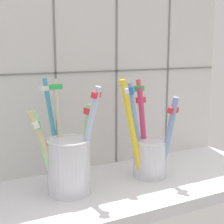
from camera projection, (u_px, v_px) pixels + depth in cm
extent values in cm
cube|color=silver|center=(114.00, 191.00, 61.26)|extent=(64.00, 22.00, 2.00)
cube|color=silver|center=(85.00, 65.00, 67.71)|extent=(64.00, 2.00, 45.00)
cube|color=gray|center=(55.00, 66.00, 63.80)|extent=(0.30, 0.20, 45.00)
cube|color=gray|center=(117.00, 64.00, 69.72)|extent=(0.30, 0.20, 45.00)
cube|color=gray|center=(168.00, 63.00, 75.65)|extent=(0.30, 0.20, 45.00)
cube|color=gray|center=(87.00, 72.00, 67.00)|extent=(64.00, 0.20, 0.30)
cylinder|color=silver|center=(69.00, 167.00, 57.27)|extent=(7.04, 7.04, 8.97)
torus|color=silver|center=(68.00, 140.00, 56.45)|extent=(7.19, 7.19, 0.50)
cylinder|color=silver|center=(87.00, 140.00, 55.86)|extent=(4.14, 4.61, 17.75)
cube|color=#E5333F|center=(96.00, 95.00, 53.85)|extent=(2.22, 2.11, 1.09)
cylinder|color=#469FC6|center=(54.00, 132.00, 59.95)|extent=(2.21, 5.42, 18.35)
cube|color=white|center=(46.00, 89.00, 59.88)|extent=(2.74, 1.56, 1.04)
cylinder|color=#9EED9D|center=(45.00, 153.00, 55.56)|extent=(4.33, 2.04, 13.87)
cube|color=green|center=(37.00, 124.00, 54.45)|extent=(1.68, 2.62, 1.17)
cylinder|color=beige|center=(60.00, 134.00, 58.48)|extent=(0.89, 4.59, 18.35)
cube|color=green|center=(56.00, 87.00, 58.41)|extent=(2.15, 1.00, 0.98)
cylinder|color=#81D97F|center=(85.00, 148.00, 57.26)|extent=(2.39, 1.09, 14.46)
cube|color=#E5333F|center=(88.00, 111.00, 56.47)|extent=(1.06, 1.92, 1.08)
cylinder|color=beige|center=(47.00, 153.00, 55.39)|extent=(6.02, 1.75, 14.11)
cube|color=white|center=(35.00, 124.00, 53.93)|extent=(1.48, 2.43, 1.22)
cylinder|color=silver|center=(150.00, 159.00, 64.94)|extent=(6.20, 6.20, 6.80)
torus|color=silver|center=(151.00, 141.00, 64.32)|extent=(6.39, 6.39, 0.50)
cylinder|color=#E43D6F|center=(143.00, 130.00, 66.17)|extent=(1.00, 3.81, 16.09)
cube|color=#E5333F|center=(141.00, 100.00, 65.95)|extent=(1.84, 0.85, 1.18)
cylinder|color=yellow|center=(132.00, 130.00, 61.74)|extent=(4.92, 1.87, 18.21)
cube|color=white|center=(125.00, 91.00, 60.00)|extent=(1.24, 2.53, 0.95)
cylinder|color=#89ABDF|center=(137.00, 129.00, 64.42)|extent=(3.39, 2.72, 17.18)
cube|color=blue|center=(131.00, 91.00, 63.22)|extent=(2.23, 2.65, 1.30)
cylinder|color=#EC5A5A|center=(143.00, 126.00, 66.55)|extent=(1.13, 4.78, 17.50)
cube|color=green|center=(139.00, 89.00, 66.61)|extent=(1.93, 1.02, 1.16)
cylinder|color=#7C9AC6|center=(168.00, 138.00, 62.50)|extent=(2.05, 3.97, 15.14)
cube|color=#E5333F|center=(173.00, 110.00, 60.90)|extent=(2.34, 1.52, 1.14)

